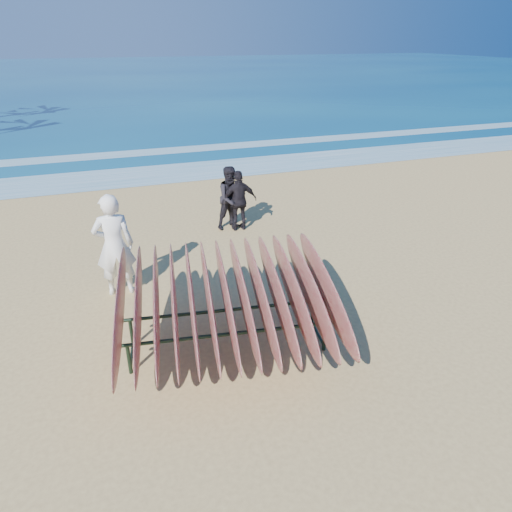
# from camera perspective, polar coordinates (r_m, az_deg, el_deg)

# --- Properties ---
(ground) EXTENTS (120.00, 120.00, 0.00)m
(ground) POSITION_cam_1_polar(r_m,az_deg,el_deg) (7.90, 1.93, -8.63)
(ground) COLOR tan
(ground) RESTS_ON ground
(ocean) EXTENTS (160.00, 160.00, 0.00)m
(ocean) POSITION_cam_1_polar(r_m,az_deg,el_deg) (61.25, -18.17, 20.68)
(ocean) COLOR navy
(ocean) RESTS_ON ground
(foam_near) EXTENTS (160.00, 160.00, 0.00)m
(foam_near) POSITION_cam_1_polar(r_m,az_deg,el_deg) (16.83, -10.55, 10.17)
(foam_near) COLOR white
(foam_near) RESTS_ON ground
(foam_far) EXTENTS (160.00, 160.00, 0.00)m
(foam_far) POSITION_cam_1_polar(r_m,az_deg,el_deg) (20.19, -12.27, 12.65)
(foam_far) COLOR white
(foam_far) RESTS_ON ground
(surfboard_rack) EXTENTS (3.60, 3.51, 1.50)m
(surfboard_rack) POSITION_cam_1_polar(r_m,az_deg,el_deg) (6.88, -3.73, -5.27)
(surfboard_rack) COLOR black
(surfboard_rack) RESTS_ON ground
(person_white) EXTENTS (0.74, 0.50, 1.98)m
(person_white) POSITION_cam_1_polar(r_m,az_deg,el_deg) (8.77, -17.30, 1.26)
(person_white) COLOR white
(person_white) RESTS_ON ground
(person_dark_a) EXTENTS (0.89, 0.76, 1.60)m
(person_dark_a) POSITION_cam_1_polar(r_m,az_deg,el_deg) (11.49, -3.10, 7.27)
(person_dark_a) COLOR black
(person_dark_a) RESTS_ON ground
(person_dark_b) EXTENTS (0.90, 0.40, 1.52)m
(person_dark_b) POSITION_cam_1_polar(r_m,az_deg,el_deg) (11.39, -2.10, 6.92)
(person_dark_b) COLOR black
(person_dark_b) RESTS_ON ground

